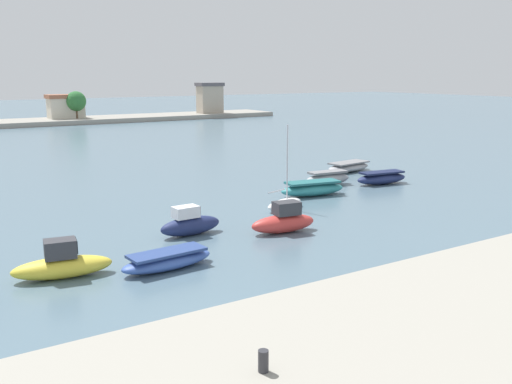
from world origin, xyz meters
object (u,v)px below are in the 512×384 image
at_px(mooring_bollard, 263,361).
at_px(moored_boat_1, 62,264).
at_px(moored_boat_8, 382,178).
at_px(mooring_buoy_1, 318,176).
at_px(moored_boat_9, 349,167).
at_px(moored_boat_5, 285,203).
at_px(moored_boat_4, 284,221).
at_px(moored_boat_3, 190,224).
at_px(moored_boat_6, 312,189).
at_px(moored_boat_7, 328,178).
at_px(moored_boat_2, 167,260).

relative_size(mooring_bollard, moored_boat_1, 0.11).
bearing_deg(moored_boat_1, moored_boat_8, 26.22).
bearing_deg(mooring_buoy_1, mooring_bollard, -130.66).
bearing_deg(moored_boat_9, moored_boat_5, -154.19).
xyz_separation_m(moored_boat_4, moored_boat_5, (3.38, 4.63, -0.27)).
distance_m(mooring_bollard, moored_boat_5, 26.87).
distance_m(mooring_bollard, moored_boat_3, 20.89).
xyz_separation_m(moored_boat_6, moored_boat_8, (7.76, 0.52, -0.02)).
distance_m(moored_boat_4, moored_boat_5, 5.74).
bearing_deg(mooring_bollard, moored_boat_5, 53.40).
relative_size(moored_boat_3, moored_boat_4, 0.92).
bearing_deg(moored_boat_8, moored_boat_3, -157.78).
distance_m(moored_boat_8, moored_boat_9, 6.54).
height_order(moored_boat_3, moored_boat_5, moored_boat_5).
distance_m(moored_boat_1, moored_boat_7, 26.42).
distance_m(moored_boat_2, moored_boat_8, 25.86).
bearing_deg(moored_boat_7, moored_boat_4, -134.21).
distance_m(moored_boat_4, moored_boat_6, 10.56).
distance_m(mooring_bollard, moored_boat_8, 37.36).
height_order(mooring_bollard, moored_boat_6, mooring_bollard).
bearing_deg(moored_boat_1, moored_boat_3, 31.37).
height_order(moored_boat_6, mooring_buoy_1, moored_boat_6).
bearing_deg(moored_boat_3, moored_boat_5, 12.34).
bearing_deg(moored_boat_1, moored_boat_4, 12.98).
relative_size(moored_boat_7, mooring_buoy_1, 15.08).
height_order(moored_boat_3, moored_boat_7, moored_boat_3).
height_order(moored_boat_6, moored_boat_7, moored_boat_7).
distance_m(moored_boat_3, moored_boat_7, 17.83).
height_order(moored_boat_2, moored_boat_5, moored_boat_5).
distance_m(moored_boat_1, moored_boat_6, 22.08).
distance_m(moored_boat_1, moored_boat_2, 4.74).
bearing_deg(moored_boat_2, moored_boat_9, 27.72).
xyz_separation_m(mooring_bollard, moored_boat_6, (20.33, 23.98, -2.50)).
relative_size(moored_boat_5, mooring_buoy_1, 20.45).
bearing_deg(moored_boat_3, moored_boat_8, 11.81).
height_order(moored_boat_1, moored_boat_5, moored_boat_5).
distance_m(moored_boat_2, mooring_buoy_1, 26.10).
distance_m(moored_boat_3, moored_boat_5, 8.54).
relative_size(mooring_bollard, moored_boat_9, 0.09).
bearing_deg(moored_boat_6, moored_boat_2, -139.70).
bearing_deg(mooring_buoy_1, moored_boat_5, -139.29).
relative_size(moored_boat_2, mooring_buoy_1, 16.90).
bearing_deg(moored_boat_9, mooring_buoy_1, -174.41).
height_order(moored_boat_4, moored_boat_5, moored_boat_5).
xyz_separation_m(moored_boat_7, moored_boat_9, (6.06, 4.19, -0.13)).
height_order(mooring_bollard, moored_boat_4, mooring_bollard).
bearing_deg(moored_boat_6, moored_boat_3, -149.41).
relative_size(mooring_bollard, mooring_buoy_1, 1.77).
distance_m(moored_boat_1, moored_boat_8, 29.60).
height_order(moored_boat_5, mooring_buoy_1, moored_boat_5).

